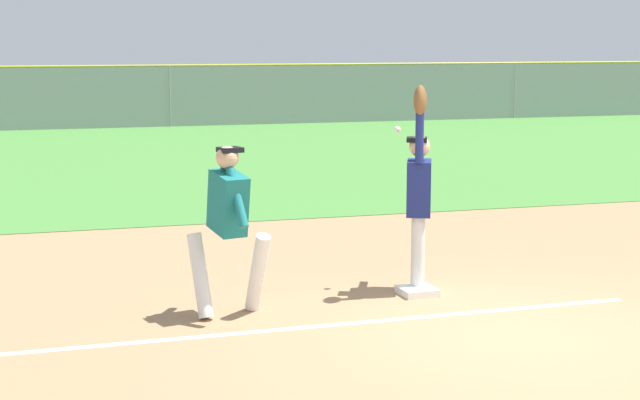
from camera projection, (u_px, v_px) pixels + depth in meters
ground_plane at (514, 336)px, 9.30m from camera, size 73.68×73.68×0.00m
outfield_grass at (220, 157)px, 23.39m from camera, size 48.12×16.88×0.01m
chalk_foul_line at (38, 351)px, 8.84m from camera, size 12.00×0.29×0.01m
first_base at (417, 291)px, 10.80m from camera, size 0.40×0.40×0.08m
fielder at (419, 191)px, 10.81m from camera, size 0.45×0.86×2.28m
runner at (228, 218)px, 9.86m from camera, size 0.82×0.84×1.72m
baseball at (397, 129)px, 10.94m from camera, size 0.07×0.07×0.07m
outfield_fence at (170, 96)px, 31.22m from camera, size 48.20×0.08×1.96m
parked_car_silver at (112, 100)px, 34.22m from camera, size 4.51×2.34×1.25m
parked_car_white at (289, 97)px, 35.75m from camera, size 4.42×2.15×1.25m
parked_car_black at (441, 94)px, 37.44m from camera, size 4.55×2.43×1.25m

